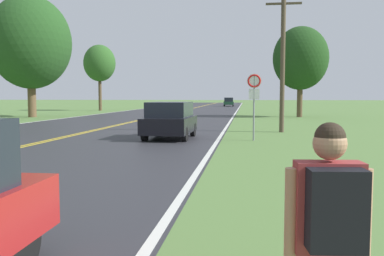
{
  "coord_description": "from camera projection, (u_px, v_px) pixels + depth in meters",
  "views": [
    {
      "loc": [
        8.21,
        2.43,
        1.87
      ],
      "look_at": [
        6.68,
        13.8,
        0.97
      ],
      "focal_mm": 38.0,
      "sensor_mm": 36.0,
      "label": 1
    }
  ],
  "objects": [
    {
      "name": "hitchhiker_person",
      "position": [
        329.0,
        222.0,
        2.68
      ],
      "size": [
        0.58,
        0.42,
        1.7
      ],
      "rotation": [
        0.0,
        0.0,
        1.66
      ],
      "color": "navy",
      "rests_on": "ground"
    },
    {
      "name": "traffic_sign",
      "position": [
        254.0,
        90.0,
        16.93
      ],
      "size": [
        0.6,
        0.1,
        2.8
      ],
      "color": "gray",
      "rests_on": "ground"
    },
    {
      "name": "utility_pole_midground",
      "position": [
        283.0,
        60.0,
        20.85
      ],
      "size": [
        1.8,
        0.24,
        7.17
      ],
      "color": "brown",
      "rests_on": "ground"
    },
    {
      "name": "tree_left_verge",
      "position": [
        30.0,
        43.0,
        35.84
      ],
      "size": [
        7.13,
        7.13,
        10.71
      ],
      "color": "brown",
      "rests_on": "ground"
    },
    {
      "name": "tree_mid_treeline",
      "position": [
        301.0,
        58.0,
        36.08
      ],
      "size": [
        4.87,
        4.87,
        8.03
      ],
      "color": "brown",
      "rests_on": "ground"
    },
    {
      "name": "tree_right_cluster",
      "position": [
        100.0,
        63.0,
        52.37
      ],
      "size": [
        4.09,
        4.09,
        8.48
      ],
      "color": "brown",
      "rests_on": "ground"
    },
    {
      "name": "car_black_hatchback_mid_near",
      "position": [
        170.0,
        119.0,
        17.85
      ],
      "size": [
        1.98,
        3.65,
        1.61
      ],
      "rotation": [
        0.0,
        0.0,
        -1.59
      ],
      "color": "black",
      "rests_on": "ground"
    },
    {
      "name": "car_dark_green_van_mid_far",
      "position": [
        229.0,
        102.0,
        75.28
      ],
      "size": [
        1.91,
        4.11,
        1.61
      ],
      "rotation": [
        0.0,
        0.0,
        -1.55
      ],
      "color": "black",
      "rests_on": "ground"
    }
  ]
}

